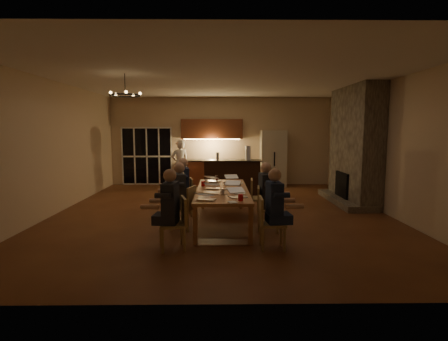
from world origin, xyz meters
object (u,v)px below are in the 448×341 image
at_px(chair_left_far, 183,197).
at_px(plate_near, 240,193).
at_px(chair_left_mid, 183,208).
at_px(mug_front, 222,191).
at_px(chair_right_far, 260,198).
at_px(can_silver, 223,192).
at_px(person_right_near, 274,209).
at_px(chandelier, 125,95).
at_px(laptop_f, 232,178).
at_px(mug_mid, 225,183).
at_px(laptop_b, 238,191).
at_px(laptop_d, 232,184).
at_px(refrigerator, 273,158).
at_px(chair_right_near, 272,223).
at_px(laptop_c, 213,184).
at_px(laptop_a, 207,194).
at_px(bar_island, 232,177).
at_px(can_right, 239,184).
at_px(chair_right_mid, 268,209).
at_px(chair_left_near, 172,224).
at_px(person_right_mid, 266,196).
at_px(redcup_near, 241,198).
at_px(plate_far, 238,183).
at_px(dining_table, 222,206).
at_px(person_left_near, 170,209).
at_px(bar_bottle, 218,156).
at_px(mug_back, 206,181).
at_px(laptop_e, 214,177).
at_px(plate_left, 204,198).
at_px(can_cola, 217,178).
at_px(standing_person, 180,164).

xyz_separation_m(chair_left_far, plate_near, (1.27, -1.19, 0.31)).
xyz_separation_m(chair_left_mid, mug_front, (0.81, -0.08, 0.36)).
bearing_deg(chair_right_far, can_silver, 147.47).
height_order(person_right_near, chandelier, chandelier).
height_order(laptop_f, mug_mid, laptop_f).
relative_size(laptop_b, laptop_d, 1.00).
height_order(refrigerator, chair_right_near, refrigerator).
distance_m(chair_right_near, laptop_c, 2.06).
distance_m(laptop_a, laptop_f, 2.23).
height_order(bar_island, chair_left_mid, bar_island).
bearing_deg(chair_right_far, laptop_f, 56.40).
height_order(mug_front, can_right, can_right).
xyz_separation_m(chair_right_near, chair_right_mid, (0.07, 1.06, 0.00)).
height_order(refrigerator, can_right, refrigerator).
height_order(chair_left_near, person_right_mid, person_right_mid).
distance_m(redcup_near, plate_far, 2.01).
xyz_separation_m(dining_table, chair_left_mid, (-0.81, -0.43, 0.07)).
bearing_deg(bar_island, can_right, -86.26).
height_order(person_left_near, bar_bottle, person_left_near).
distance_m(person_right_mid, laptop_b, 0.74).
relative_size(chair_left_far, mug_back, 8.90).
xyz_separation_m(laptop_f, mug_mid, (-0.18, -0.51, -0.06)).
bearing_deg(mug_mid, plate_far, 38.96).
xyz_separation_m(chair_right_mid, can_right, (-0.53, 0.94, 0.37)).
bearing_deg(plate_far, chair_left_far, -175.53).
xyz_separation_m(laptop_c, redcup_near, (0.53, -1.32, -0.05)).
distance_m(bar_island, chair_left_mid, 4.16).
relative_size(laptop_f, mug_front, 3.20).
distance_m(bar_island, mug_mid, 3.05).
height_order(chair_left_mid, bar_bottle, bar_bottle).
height_order(chair_left_mid, person_right_near, person_right_near).
height_order(chair_left_far, laptop_d, laptop_d).
distance_m(laptop_a, laptop_e, 2.25).
relative_size(mug_back, plate_left, 0.40).
bearing_deg(can_cola, laptop_a, -93.90).
bearing_deg(redcup_near, chandelier, 151.13).
height_order(chair_left_mid, standing_person, standing_person).
relative_size(chair_right_far, can_silver, 7.42).
bearing_deg(mug_back, standing_person, 105.50).
xyz_separation_m(laptop_d, mug_back, (-0.58, 0.82, -0.06)).
xyz_separation_m(chandelier, laptop_e, (1.84, 1.05, -1.89)).
xyz_separation_m(chair_right_near, mug_front, (-0.85, 1.12, 0.36)).
xyz_separation_m(chair_right_far, mug_back, (-1.26, 0.29, 0.36)).
height_order(laptop_f, mug_back, laptop_f).
relative_size(laptop_c, bar_bottle, 1.33).
xyz_separation_m(laptop_e, plate_near, (0.55, -1.65, -0.10)).
xyz_separation_m(person_left_near, plate_near, (1.24, 1.12, 0.07)).
height_order(chair_left_mid, plate_near, chair_left_mid).
height_order(person_right_mid, laptop_b, person_right_mid).
xyz_separation_m(chandelier, mug_back, (1.67, 0.76, -1.95)).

